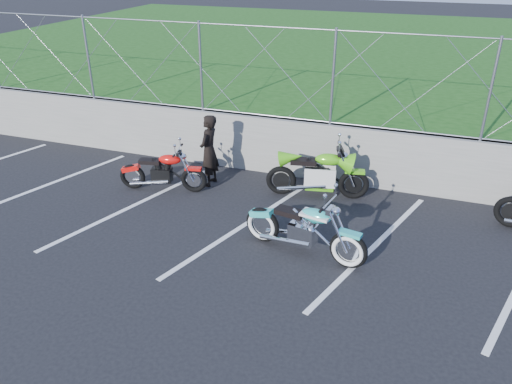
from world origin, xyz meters
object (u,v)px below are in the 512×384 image
(sportbike_green, at_px, (319,175))
(person_standing, at_px, (209,151))
(naked_orange, at_px, (164,173))
(cruiser_turquoise, at_px, (305,231))

(sportbike_green, xyz_separation_m, person_standing, (-2.39, -0.21, 0.31))
(naked_orange, height_order, person_standing, person_standing)
(naked_orange, xyz_separation_m, person_standing, (0.80, 0.61, 0.38))
(cruiser_turquoise, bearing_deg, sportbike_green, 108.48)
(naked_orange, bearing_deg, sportbike_green, 2.24)
(person_standing, bearing_deg, cruiser_turquoise, 53.91)
(cruiser_turquoise, height_order, person_standing, person_standing)
(cruiser_turquoise, relative_size, person_standing, 1.42)
(cruiser_turquoise, relative_size, naked_orange, 1.18)
(cruiser_turquoise, xyz_separation_m, naked_orange, (-3.47, 1.40, -0.04))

